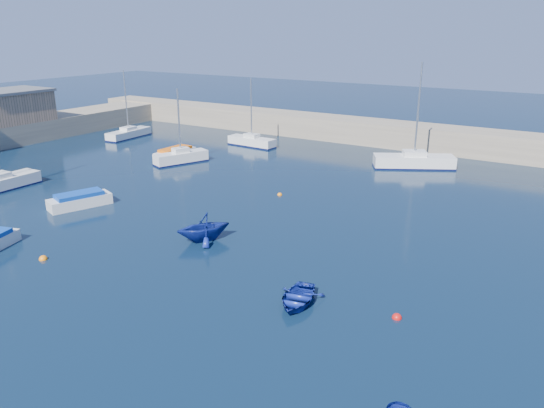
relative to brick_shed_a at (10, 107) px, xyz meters
The scene contains 14 objects.
ground 48.55m from the brick_shed_a, 29.74° to the right, with size 220.00×220.00×0.00m, color #0B1C30.
back_wall 47.50m from the brick_shed_a, 27.65° to the left, with size 96.00×4.50×2.60m, color gray.
brick_shed_a is the anchor object (origin of this frame).
sailboat_3 24.05m from the brick_shed_a, ahead, with size 3.43×5.61×7.35m.
sailboat_4 13.61m from the brick_shed_a, 42.81° to the left, with size 2.15×6.35×8.17m.
sailboat_5 28.53m from the brick_shed_a, 27.27° to the left, with size 5.86×1.95×7.66m.
sailboat_6 46.05m from the brick_shed_a, 16.68° to the left, with size 7.70×5.54×9.96m.
motorboat_1 29.00m from the brick_shed_a, 24.29° to the right, with size 3.03×4.82×1.12m.
motorboat_2 22.07m from the brick_shed_a, 11.45° to the left, with size 1.79×4.82×0.98m.
dinghy_center 50.35m from the brick_shed_a, 18.71° to the right, with size 2.26×3.16×0.65m, color navy.
dinghy_left 40.44m from the brick_shed_a, 17.48° to the right, with size 2.98×3.45×1.82m, color navy.
buoy_0 37.91m from the brick_shed_a, 31.01° to the right, with size 0.50×0.50×0.50m, color orange.
buoy_1 54.39m from the brick_shed_a, 15.82° to the right, with size 0.47×0.47×0.47m, color red.
buoy_3 37.81m from the brick_shed_a, ahead, with size 0.40×0.40×0.40m, color orange.
Camera 1 is at (16.80, -12.43, 12.96)m, focal length 35.00 mm.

